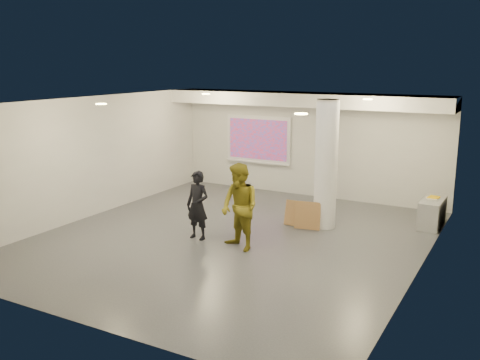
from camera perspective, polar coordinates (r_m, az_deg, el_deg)
The scene contains 20 objects.
floor at distance 11.89m, azimuth -0.93°, elevation -6.26°, with size 8.00×9.00×0.01m, color #3C3F44.
ceiling at distance 11.29m, azimuth -0.99°, elevation 8.31°, with size 8.00×9.00×0.01m, color white.
wall_back at distance 15.51m, azimuth 7.33°, elevation 3.78°, with size 8.00×0.01×3.00m, color silver.
wall_front at distance 8.03m, azimuth -17.15°, elevation -4.90°, with size 8.00×0.01×3.00m, color silver.
wall_left at distance 13.89m, azimuth -15.46°, elevation 2.41°, with size 0.01×9.00×3.00m, color silver.
wall_right at distance 10.17m, azimuth 19.01°, elevation -1.40°, with size 0.01×9.00×3.00m, color silver.
soffit_band at distance 14.86m, azimuth 6.68°, elevation 8.54°, with size 8.00×1.10×0.36m, color white.
downlight_nw at distance 14.56m, azimuth -3.66°, elevation 9.15°, with size 0.22×0.22×0.02m, color #F0E37B.
downlight_ne at distance 12.76m, azimuth 13.46°, elevation 8.37°, with size 0.22×0.22×0.02m, color #F0E37B.
downlight_sw at distance 11.40m, azimuth -14.58°, elevation 7.86°, with size 0.22×0.22×0.02m, color #F0E37B.
downlight_se at distance 8.98m, azimuth 6.53°, elevation 7.03°, with size 0.22×0.22×0.02m, color #F0E37B.
column at distance 12.50m, azimuth 9.16°, elevation 1.62°, with size 0.52×0.52×3.00m, color white.
projection_screen at distance 16.11m, azimuth 1.96°, elevation 4.29°, with size 2.10×0.13×1.42m.
credenza at distance 13.45m, azimuth 19.80°, elevation -3.32°, with size 0.47×1.12×0.66m, color gray.
papers_stack at distance 13.40m, azimuth 19.76°, elevation -1.88°, with size 0.25×0.32×0.02m, color silver.
postit_pad at distance 13.51m, azimuth 19.94°, elevation -1.76°, with size 0.23×0.31×0.03m, color yellow.
cardboard_back at distance 12.56m, azimuth 7.23°, elevation -3.78°, with size 0.59×0.05×0.65m, color olive.
cardboard_front at distance 12.79m, azimuth 6.00°, elevation -3.56°, with size 0.55×0.06×0.61m, color olive.
woman at distance 11.71m, azimuth -4.54°, elevation -2.71°, with size 0.55×0.36×1.52m, color black.
man at distance 10.98m, azimuth -0.04°, elevation -2.92°, with size 0.88×0.69×1.81m, color olive.
Camera 1 is at (5.59, -9.78, 3.82)m, focal length 40.00 mm.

